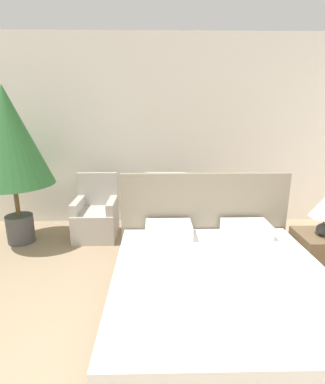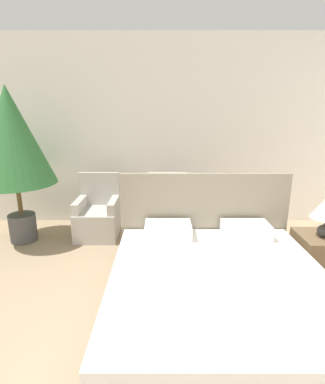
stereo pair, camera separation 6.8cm
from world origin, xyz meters
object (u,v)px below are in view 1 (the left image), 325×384
bed (219,293)px  armchair_near_window_left (96,219)px  potted_palm (8,140)px  nightstand (318,258)px  armchair_near_window_right (165,218)px

bed → armchair_near_window_left: (-1.40, 1.88, -0.01)m
armchair_near_window_left → potted_palm: bearing=-171.3°
bed → nightstand: (1.20, 0.64, -0.02)m
armchair_near_window_left → nightstand: 2.88m
bed → armchair_near_window_right: size_ratio=2.17×
armchair_near_window_left → nightstand: (2.60, -1.24, -0.00)m
armchair_near_window_right → potted_palm: (-2.03, -0.16, 1.15)m
armchair_near_window_right → bed: bearing=-76.0°
armchair_near_window_right → potted_palm: bearing=-173.6°
armchair_near_window_left → armchair_near_window_right: 1.00m
potted_palm → bed: bearing=-35.3°
armchair_near_window_left → armchair_near_window_right: bearing=0.0°
bed → armchair_near_window_left: 2.35m
armchair_near_window_left → potted_palm: 1.55m
bed → nightstand: size_ratio=3.61×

